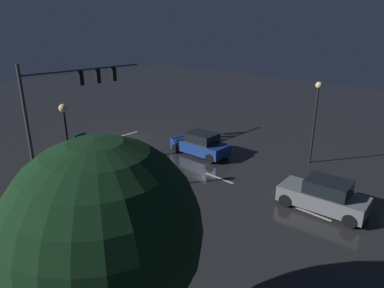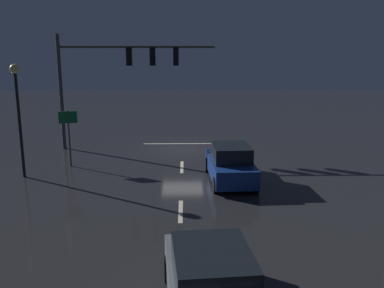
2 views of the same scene
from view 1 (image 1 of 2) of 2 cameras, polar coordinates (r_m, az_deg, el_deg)
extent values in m
plane|color=#232326|center=(28.46, -11.17, 0.33)|extent=(80.00, 80.00, 0.00)
cylinder|color=#383A3D|center=(24.64, -25.87, 3.99)|extent=(0.22, 0.22, 6.77)
cylinder|color=#383A3D|center=(26.04, -17.27, 11.75)|extent=(9.11, 0.14, 0.14)
cube|color=black|center=(25.89, -18.03, 10.36)|extent=(0.32, 0.36, 1.00)
sphere|color=black|center=(26.02, -18.31, 11.08)|extent=(0.20, 0.20, 0.20)
sphere|color=yellow|center=(26.06, -18.23, 10.39)|extent=(0.20, 0.20, 0.20)
sphere|color=black|center=(26.10, -18.16, 9.70)|extent=(0.20, 0.20, 0.20)
cube|color=black|center=(26.56, -15.42, 10.81)|extent=(0.32, 0.36, 1.00)
sphere|color=black|center=(26.68, -15.70, 11.52)|extent=(0.20, 0.20, 0.20)
sphere|color=yellow|center=(26.72, -15.63, 10.84)|extent=(0.20, 0.20, 0.20)
sphere|color=black|center=(26.77, -15.57, 10.16)|extent=(0.20, 0.20, 0.20)
cube|color=black|center=(27.28, -12.93, 11.22)|extent=(0.32, 0.36, 1.00)
sphere|color=black|center=(27.39, -13.21, 11.91)|extent=(0.20, 0.20, 0.20)
sphere|color=yellow|center=(27.43, -13.16, 11.25)|extent=(0.20, 0.20, 0.20)
sphere|color=black|center=(27.48, -13.11, 10.59)|extent=(0.20, 0.20, 0.20)
cube|color=beige|center=(25.45, -5.94, -1.70)|extent=(0.16, 2.20, 0.01)
cube|color=beige|center=(21.55, 4.52, -5.67)|extent=(0.16, 2.20, 0.01)
cube|color=beige|center=(18.78, 19.02, -10.76)|extent=(0.16, 2.20, 0.01)
cube|color=beige|center=(29.66, -12.88, 0.99)|extent=(5.00, 0.16, 0.01)
cube|color=navy|center=(25.07, 1.32, -0.42)|extent=(2.02, 4.39, 0.80)
cube|color=black|center=(24.71, 1.69, 1.10)|extent=(1.70, 2.18, 0.68)
cylinder|color=black|center=(25.58, -2.65, -0.69)|extent=(0.25, 0.69, 0.68)
cylinder|color=black|center=(26.75, -0.17, 0.24)|extent=(0.25, 0.69, 0.68)
cylinder|color=black|center=(23.62, 2.99, -2.44)|extent=(0.25, 0.69, 0.68)
cylinder|color=black|center=(24.88, 5.39, -1.35)|extent=(0.25, 0.69, 0.68)
sphere|color=#F9EFC6|center=(25.94, -3.21, 0.36)|extent=(0.20, 0.20, 0.20)
sphere|color=#F9EFC6|center=(26.83, -1.28, 1.04)|extent=(0.20, 0.20, 0.20)
cube|color=slate|center=(19.02, 20.82, -8.49)|extent=(2.19, 4.45, 0.80)
cube|color=black|center=(18.65, 21.67, -6.62)|extent=(1.79, 2.24, 0.68)
cylinder|color=black|center=(18.89, 15.26, -9.01)|extent=(0.28, 0.70, 0.68)
cylinder|color=black|center=(20.29, 17.22, -7.15)|extent=(0.28, 0.70, 0.68)
cylinder|color=black|center=(18.10, 24.70, -11.54)|extent=(0.28, 0.70, 0.68)
cylinder|color=black|center=(19.56, 26.00, -9.37)|extent=(0.28, 0.70, 0.68)
sphere|color=#F9EFC6|center=(19.07, 14.15, -7.51)|extent=(0.20, 0.20, 0.20)
sphere|color=#F9EFC6|center=(20.16, 15.73, -6.14)|extent=(0.20, 0.20, 0.20)
cylinder|color=black|center=(24.40, 19.58, 2.75)|extent=(0.14, 0.14, 5.19)
sphere|color=#F9D88C|center=(23.81, 20.33, 9.15)|extent=(0.44, 0.44, 0.44)
cylinder|color=black|center=(19.61, -19.75, -1.77)|extent=(0.14, 0.14, 4.82)
sphere|color=#F9D88C|center=(18.88, -20.63, 5.59)|extent=(0.44, 0.44, 0.44)
cylinder|color=#383A3D|center=(22.18, -17.79, -1.79)|extent=(0.09, 0.09, 2.89)
cube|color=#0F6033|center=(21.83, -18.09, 0.90)|extent=(0.89, 0.28, 0.60)
sphere|color=black|center=(8.79, -14.43, -14.12)|extent=(4.80, 4.80, 4.80)
camera|label=2|loc=(15.88, 49.61, 0.06)|focal=38.53mm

